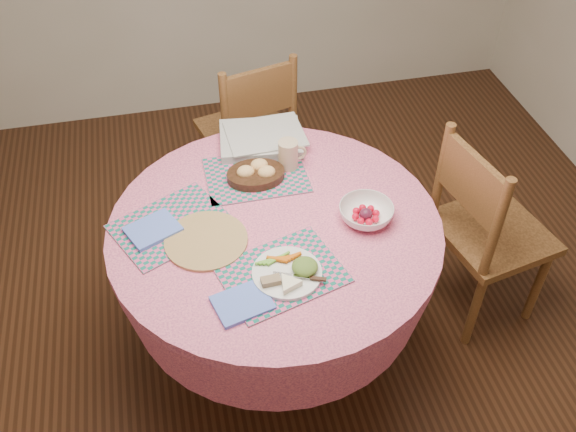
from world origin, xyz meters
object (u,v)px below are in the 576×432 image
latte_mug (289,154)px  chair_right (484,229)px  dining_table (276,260)px  fruit_bowl (366,213)px  chair_back (250,130)px  bread_bowl (256,173)px  wicker_trivet (206,240)px  dinner_plate (290,272)px

latte_mug → chair_right: bearing=-19.8°
chair_right → dining_table: bearing=80.5°
chair_right → latte_mug: size_ratio=7.93×
chair_right → fruit_bowl: (-0.57, -0.08, 0.28)m
chair_back → bread_bowl: size_ratio=4.03×
chair_back → fruit_bowl: bearing=90.2°
chair_right → chair_back: size_ratio=1.03×
chair_right → wicker_trivet: chair_right is taller
wicker_trivet → dinner_plate: bearing=-41.9°
chair_right → latte_mug: (-0.78, 0.28, 0.32)m
latte_mug → fruit_bowl: latte_mug is taller
chair_back → fruit_bowl: (0.26, -1.02, 0.30)m
wicker_trivet → latte_mug: latte_mug is taller
dining_table → chair_right: 0.91m
chair_right → dinner_plate: 1.00m
chair_back → wicker_trivet: chair_back is taller
dining_table → chair_back: chair_back is taller
chair_back → bread_bowl: 0.77m
dining_table → chair_back: 0.97m
chair_right → fruit_bowl: size_ratio=3.62×
bread_bowl → latte_mug: latte_mug is taller
wicker_trivet → bread_bowl: (0.24, 0.30, 0.03)m
bread_bowl → fruit_bowl: bearing=-42.2°
dinner_plate → chair_back: bearing=86.4°
dining_table → bread_bowl: (-0.02, 0.27, 0.23)m
chair_right → latte_mug: bearing=58.7°
chair_right → wicker_trivet: (-1.17, -0.07, 0.26)m
chair_right → fruit_bowl: 0.65m
dining_table → fruit_bowl: bearing=-8.7°
latte_mug → fruit_bowl: (0.21, -0.36, -0.04)m
wicker_trivet → dining_table: bearing=7.6°
dinner_plate → fruit_bowl: bearing=32.2°
fruit_bowl → bread_bowl: bearing=137.8°
bread_bowl → latte_mug: (0.14, 0.05, 0.03)m
chair_back → dinner_plate: (-0.08, -1.23, 0.29)m
wicker_trivet → dinner_plate: (0.25, -0.23, 0.02)m
bread_bowl → dining_table: bearing=-86.1°
chair_back → latte_mug: bearing=80.3°
dining_table → dinner_plate: bearing=-90.8°
wicker_trivet → fruit_bowl: size_ratio=1.14×
chair_right → dinner_plate: chair_right is taller
chair_right → dinner_plate: size_ratio=3.93×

